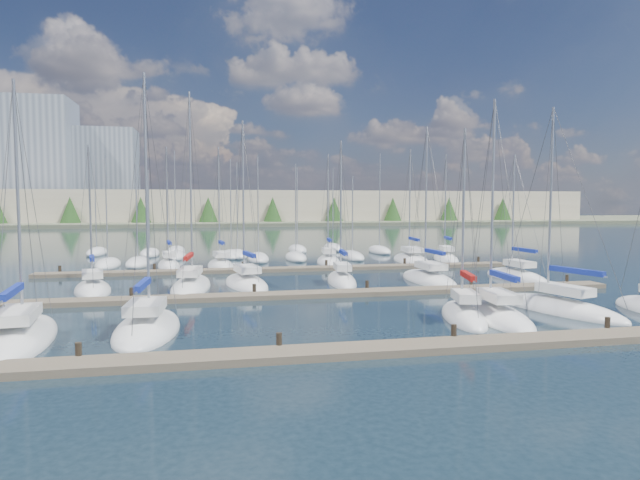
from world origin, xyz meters
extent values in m
plane|color=#1A2A35|center=(0.00, 60.00, 0.00)|extent=(400.00, 400.00, 0.00)
cube|color=#6B5E4C|center=(0.00, 2.00, 0.15)|extent=(44.00, 1.80, 0.35)
cylinder|color=#2D261C|center=(-12.00, 2.90, 0.30)|extent=(0.26, 0.26, 1.10)
cylinder|color=#2D261C|center=(-4.00, 2.90, 0.30)|extent=(0.26, 0.26, 1.10)
cylinder|color=#2D261C|center=(4.00, 2.90, 0.30)|extent=(0.26, 0.26, 1.10)
cylinder|color=#2D261C|center=(12.00, 2.90, 0.30)|extent=(0.26, 0.26, 1.10)
cube|color=#6B5E4C|center=(0.00, 16.00, 0.15)|extent=(44.00, 1.80, 0.35)
cylinder|color=#2D261C|center=(-12.00, 16.90, 0.30)|extent=(0.26, 0.26, 1.10)
cylinder|color=#2D261C|center=(-4.00, 16.90, 0.30)|extent=(0.26, 0.26, 1.10)
cylinder|color=#2D261C|center=(4.00, 16.90, 0.30)|extent=(0.26, 0.26, 1.10)
cylinder|color=#2D261C|center=(12.00, 16.90, 0.30)|extent=(0.26, 0.26, 1.10)
cylinder|color=#2D261C|center=(20.00, 16.90, 0.30)|extent=(0.26, 0.26, 1.10)
cube|color=#6B5E4C|center=(0.00, 30.00, 0.15)|extent=(44.00, 1.80, 0.35)
cylinder|color=#2D261C|center=(-20.00, 30.90, 0.30)|extent=(0.26, 0.26, 1.10)
cylinder|color=#2D261C|center=(-12.00, 30.90, 0.30)|extent=(0.26, 0.26, 1.10)
cylinder|color=#2D261C|center=(-4.00, 30.90, 0.30)|extent=(0.26, 0.26, 1.10)
cylinder|color=#2D261C|center=(4.00, 30.90, 0.30)|extent=(0.26, 0.26, 1.10)
cylinder|color=#2D261C|center=(12.00, 30.90, 0.30)|extent=(0.26, 0.26, 1.10)
cylinder|color=#2D261C|center=(20.00, 30.90, 0.30)|extent=(0.26, 0.26, 1.10)
ellipsoid|color=white|center=(-9.95, 7.82, 0.05)|extent=(3.38, 8.23, 1.60)
cube|color=silver|center=(-9.97, 7.42, 1.35)|extent=(1.79, 2.91, 0.50)
cylinder|color=#9EA0A5|center=(-9.93, 8.47, 6.93)|extent=(0.14, 0.14, 11.67)
cylinder|color=#9EA0A5|center=(-10.00, 6.77, 2.40)|extent=(0.25, 3.41, 0.10)
cube|color=navy|center=(-10.00, 6.77, 2.52)|extent=(0.44, 3.14, 0.30)
ellipsoid|color=white|center=(18.19, 20.99, 0.05)|extent=(2.91, 8.00, 1.60)
cube|color=black|center=(18.19, 20.99, 0.05)|extent=(1.49, 3.84, 0.12)
cube|color=silver|center=(18.22, 20.60, 1.35)|extent=(1.50, 2.83, 0.50)
cylinder|color=#9EA0A5|center=(18.16, 21.62, 5.75)|extent=(0.14, 0.14, 9.30)
cylinder|color=#9EA0A5|center=(18.26, 19.97, 2.40)|extent=(0.30, 3.30, 0.10)
cube|color=navy|center=(18.26, 19.97, 2.52)|extent=(0.48, 3.05, 0.30)
ellipsoid|color=white|center=(-11.05, 34.95, 0.05)|extent=(3.06, 7.08, 1.60)
cube|color=black|center=(-11.05, 34.95, 0.05)|extent=(1.55, 3.41, 0.12)
cube|color=silver|center=(-11.00, 34.61, 1.35)|extent=(1.48, 2.54, 0.50)
cylinder|color=#9EA0A5|center=(-11.13, 35.49, 6.49)|extent=(0.14, 0.14, 10.77)
cylinder|color=#9EA0A5|center=(-10.92, 34.07, 2.40)|extent=(0.52, 2.86, 0.10)
cube|color=navy|center=(-10.92, 34.07, 2.52)|extent=(0.69, 2.66, 0.30)
ellipsoid|color=white|center=(10.38, 21.02, 0.05)|extent=(2.94, 8.85, 1.60)
cube|color=black|center=(10.38, 21.02, 0.05)|extent=(1.53, 4.25, 0.12)
cube|color=silver|center=(10.38, 20.58, 1.35)|extent=(1.61, 3.10, 0.50)
cylinder|color=#9EA0A5|center=(10.37, 21.73, 6.83)|extent=(0.14, 0.14, 11.45)
cylinder|color=#9EA0A5|center=(10.38, 19.87, 2.40)|extent=(0.12, 3.71, 0.10)
cube|color=navy|center=(10.38, 19.87, 2.52)|extent=(0.32, 3.41, 0.30)
ellipsoid|color=white|center=(5.24, 35.65, 0.05)|extent=(3.18, 7.32, 1.60)
cube|color=maroon|center=(5.24, 35.65, 0.05)|extent=(1.62, 3.52, 0.12)
cube|color=silver|center=(5.20, 35.29, 1.35)|extent=(1.58, 2.62, 0.50)
cylinder|color=#9EA0A5|center=(5.31, 36.21, 6.31)|extent=(0.14, 0.14, 10.41)
cylinder|color=#9EA0A5|center=(5.14, 34.73, 2.40)|extent=(0.45, 2.97, 0.10)
cube|color=navy|center=(5.14, 34.73, 2.52)|extent=(0.62, 2.76, 0.30)
ellipsoid|color=white|center=(6.72, 7.40, 0.05)|extent=(3.58, 6.91, 1.60)
cube|color=maroon|center=(6.72, 7.40, 0.05)|extent=(1.80, 3.34, 0.12)
cube|color=silver|center=(6.64, 7.08, 1.35)|extent=(1.65, 2.52, 0.50)
cylinder|color=#9EA0A5|center=(6.84, 7.92, 5.77)|extent=(0.14, 0.14, 9.34)
cylinder|color=#9EA0A5|center=(6.51, 6.57, 2.40)|extent=(0.76, 2.72, 0.10)
cube|color=maroon|center=(6.51, 6.57, 2.52)|extent=(0.90, 2.55, 0.30)
ellipsoid|color=white|center=(-8.37, 21.12, 0.05)|extent=(3.47, 9.72, 1.60)
cube|color=silver|center=(-8.40, 20.65, 1.35)|extent=(1.75, 3.45, 0.50)
cylinder|color=#9EA0A5|center=(-8.30, 21.88, 7.85)|extent=(0.14, 0.14, 13.50)
cylinder|color=#9EA0A5|center=(-8.47, 19.89, 2.40)|extent=(0.43, 4.00, 0.10)
cube|color=maroon|center=(-8.47, 19.89, 2.52)|extent=(0.60, 3.69, 0.30)
ellipsoid|color=white|center=(13.15, 8.34, 0.05)|extent=(4.85, 9.23, 1.60)
cube|color=black|center=(13.15, 8.34, 0.05)|extent=(2.43, 4.46, 0.12)
cube|color=silver|center=(13.27, 7.91, 1.35)|extent=(2.18, 3.37, 0.50)
cylinder|color=#9EA0A5|center=(12.95, 9.02, 6.53)|extent=(0.14, 0.14, 10.87)
cylinder|color=#9EA0A5|center=(13.47, 7.23, 2.40)|extent=(1.13, 3.62, 0.10)
cube|color=navy|center=(13.47, 7.23, 2.52)|extent=(1.24, 3.38, 0.30)
ellipsoid|color=white|center=(8.47, 7.20, 0.05)|extent=(3.33, 8.21, 1.60)
cube|color=silver|center=(8.43, 6.80, 1.35)|extent=(1.68, 2.92, 0.50)
cylinder|color=#9EA0A5|center=(8.53, 7.84, 6.58)|extent=(0.14, 0.14, 10.95)
cylinder|color=#9EA0A5|center=(8.37, 6.17, 2.40)|extent=(0.42, 3.35, 0.10)
cube|color=navy|center=(8.37, 6.17, 2.52)|extent=(0.60, 3.10, 0.30)
ellipsoid|color=white|center=(-6.03, 33.88, 0.05)|extent=(3.22, 6.83, 1.60)
cube|color=silver|center=(-5.99, 33.55, 1.35)|extent=(1.60, 2.45, 0.50)
cylinder|color=#9EA0A5|center=(-6.10, 34.40, 6.47)|extent=(0.14, 0.14, 10.74)
cylinder|color=#9EA0A5|center=(-5.92, 33.03, 2.40)|extent=(0.46, 2.75, 0.10)
cube|color=navy|center=(-5.92, 33.03, 2.52)|extent=(0.63, 2.56, 0.30)
ellipsoid|color=white|center=(-15.49, 7.03, 0.05)|extent=(4.07, 9.65, 1.60)
cube|color=black|center=(-15.49, 7.03, 0.05)|extent=(2.07, 4.65, 0.12)
cube|color=silver|center=(-15.43, 6.57, 1.35)|extent=(2.00, 3.45, 0.50)
cylinder|color=#9EA0A5|center=(-15.58, 7.78, 6.57)|extent=(0.14, 0.14, 10.95)
cylinder|color=#9EA0A5|center=(-15.33, 5.83, 2.40)|extent=(0.60, 3.91, 0.10)
cube|color=navy|center=(-15.33, 5.83, 2.52)|extent=(0.76, 3.63, 0.30)
ellipsoid|color=white|center=(14.36, 35.35, 0.05)|extent=(4.10, 9.30, 1.60)
cube|color=silver|center=(14.32, 34.90, 1.35)|extent=(2.07, 3.32, 0.50)
cylinder|color=#9EA0A5|center=(14.44, 36.07, 6.65)|extent=(0.14, 0.14, 11.10)
cylinder|color=#9EA0A5|center=(14.24, 34.18, 2.40)|extent=(0.49, 3.78, 0.10)
cube|color=navy|center=(14.24, 34.18, 2.52)|extent=(0.66, 3.50, 0.30)
ellipsoid|color=white|center=(-15.23, 20.95, 0.05)|extent=(3.83, 6.86, 1.60)
cube|color=black|center=(-15.23, 20.95, 0.05)|extent=(1.94, 3.31, 0.12)
cube|color=silver|center=(-15.16, 20.63, 1.35)|extent=(1.82, 2.51, 0.50)
cylinder|color=#9EA0A5|center=(-15.34, 21.45, 5.79)|extent=(0.14, 0.14, 9.38)
cylinder|color=#9EA0A5|center=(-15.04, 20.13, 2.40)|extent=(0.70, 2.67, 0.10)
cube|color=navy|center=(-15.04, 20.13, 2.52)|extent=(0.84, 2.51, 0.30)
ellipsoid|color=white|center=(18.64, 35.81, 0.05)|extent=(3.62, 7.79, 1.60)
cube|color=black|center=(18.64, 35.81, 0.05)|extent=(1.82, 3.76, 0.12)
cube|color=silver|center=(18.57, 35.44, 1.35)|extent=(1.70, 2.81, 0.50)
cylinder|color=#9EA0A5|center=(18.76, 36.40, 6.42)|extent=(0.14, 0.14, 10.64)
cylinder|color=#9EA0A5|center=(18.45, 34.85, 2.40)|extent=(0.72, 3.11, 0.10)
cube|color=navy|center=(18.45, 34.85, 2.52)|extent=(0.86, 2.90, 0.30)
ellipsoid|color=white|center=(-4.27, 21.72, 0.05)|extent=(4.13, 8.32, 1.60)
cube|color=maroon|center=(-4.27, 21.72, 0.05)|extent=(2.09, 4.01, 0.12)
cube|color=silver|center=(-4.20, 21.33, 1.35)|extent=(1.99, 3.01, 0.50)
cylinder|color=#9EA0A5|center=(-4.38, 22.34, 6.88)|extent=(0.14, 0.14, 11.55)
cylinder|color=#9EA0A5|center=(-4.09, 20.70, 2.40)|extent=(0.68, 3.31, 0.10)
cube|color=navy|center=(-4.09, 20.70, 2.52)|extent=(0.83, 3.08, 0.30)
ellipsoid|color=white|center=(3.31, 21.76, 0.05)|extent=(2.95, 7.99, 1.60)
cube|color=silver|center=(3.27, 21.37, 1.35)|extent=(1.46, 2.84, 0.50)
cylinder|color=#9EA0A5|center=(3.38, 22.38, 6.21)|extent=(0.14, 0.14, 10.22)
cylinder|color=#9EA0A5|center=(3.20, 20.75, 2.40)|extent=(0.46, 3.27, 0.10)
cube|color=navy|center=(3.20, 20.75, 2.52)|extent=(0.63, 3.03, 0.30)
cylinder|color=#9EA0A5|center=(-20.75, 49.89, 6.50)|extent=(0.12, 0.12, 11.20)
ellipsoid|color=white|center=(-20.75, 49.89, 0.25)|extent=(2.20, 6.40, 1.40)
cylinder|color=#9EA0A5|center=(-3.94, 43.45, 5.97)|extent=(0.12, 0.12, 10.14)
ellipsoid|color=white|center=(-3.94, 43.45, 0.25)|extent=(2.20, 6.40, 1.40)
cylinder|color=#9EA0A5|center=(-4.68, 43.24, 6.14)|extent=(0.12, 0.12, 10.49)
ellipsoid|color=white|center=(-4.68, 43.24, 0.25)|extent=(2.20, 6.40, 1.40)
cylinder|color=#9EA0A5|center=(9.07, 50.53, 5.93)|extent=(0.12, 0.12, 10.06)
ellipsoid|color=white|center=(9.07, 50.53, 0.25)|extent=(2.20, 6.40, 1.40)
cylinder|color=#9EA0A5|center=(-14.23, 47.33, 5.60)|extent=(0.12, 0.12, 9.39)
ellipsoid|color=white|center=(-14.23, 47.33, 0.25)|extent=(2.20, 6.40, 1.40)
cylinder|color=#9EA0A5|center=(-16.97, 36.19, 5.83)|extent=(0.12, 0.12, 9.85)
ellipsoid|color=white|center=(-16.97, 36.19, 0.25)|extent=(2.20, 6.40, 1.40)
cylinder|color=#9EA0A5|center=(-14.23, 36.83, 5.55)|extent=(0.12, 0.12, 9.30)
ellipsoid|color=white|center=(-14.23, 36.83, 0.25)|extent=(2.20, 6.40, 1.40)
cylinder|color=#9EA0A5|center=(13.97, 45.41, 6.74)|extent=(0.12, 0.12, 11.68)
ellipsoid|color=white|center=(13.97, 45.41, 0.25)|extent=(2.20, 6.40, 1.40)
cylinder|color=#9EA0A5|center=(2.31, 39.32, 5.78)|extent=(0.12, 0.12, 9.76)
ellipsoid|color=white|center=(2.31, 39.32, 0.25)|extent=(2.20, 6.40, 1.40)
cylinder|color=#9EA0A5|center=(-11.34, 49.91, 6.87)|extent=(0.12, 0.12, 11.95)
ellipsoid|color=white|center=(-11.34, 49.91, 0.25)|extent=(2.20, 6.40, 1.40)
cylinder|color=#9EA0A5|center=(8.76, 39.06, 5.13)|extent=(0.12, 0.12, 8.46)
ellipsoid|color=white|center=(8.76, 39.06, 0.25)|extent=(2.20, 6.40, 1.40)
cylinder|color=#9EA0A5|center=(-10.91, 43.47, 4.96)|extent=(0.12, 0.12, 8.12)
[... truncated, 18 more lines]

